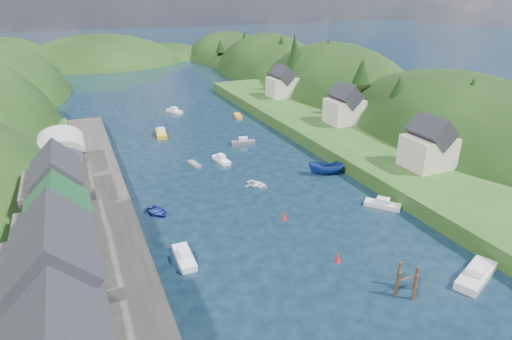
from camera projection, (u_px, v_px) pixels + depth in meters
name	position (u px, v px, depth m)	size (l,w,h in m)	color
ground	(211.00, 149.00, 83.04)	(600.00, 600.00, 0.00)	black
hillside_right	(334.00, 125.00, 123.61)	(36.00, 245.56, 48.00)	black
far_hills	(129.00, 85.00, 192.47)	(103.00, 68.00, 44.00)	black
hill_trees	(194.00, 78.00, 91.33)	(90.75, 150.80, 12.37)	black
quay_left	(90.00, 252.00, 48.46)	(12.00, 110.00, 2.00)	#2D2B28
terrace_left_grass	(21.00, 265.00, 45.78)	(12.00, 110.00, 2.50)	#234719
quayside_buildings	(64.00, 282.00, 33.86)	(8.00, 35.84, 12.90)	#2D2B28
boat_sheds	(62.00, 163.00, 62.12)	(7.00, 21.00, 7.50)	#2D2D30
terrace_right	(349.00, 142.00, 83.33)	(16.00, 120.00, 2.40)	#234719
right_bank_cottages	(339.00, 107.00, 89.68)	(9.00, 59.24, 8.41)	beige
piling_cluster_far	(406.00, 283.00, 43.14)	(2.82, 2.67, 3.44)	#382314
channel_buoy_near	(338.00, 258.00, 48.29)	(0.70, 0.70, 1.10)	red
channel_buoy_far	(284.00, 216.00, 57.23)	(0.70, 0.70, 1.10)	red
moored_boats	(299.00, 215.00, 57.16)	(34.02, 102.26, 2.33)	white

